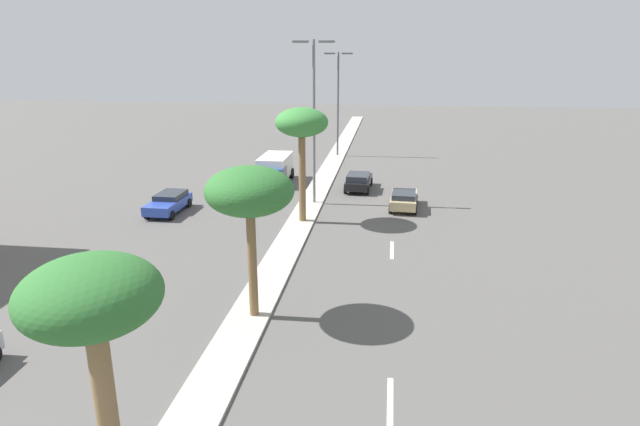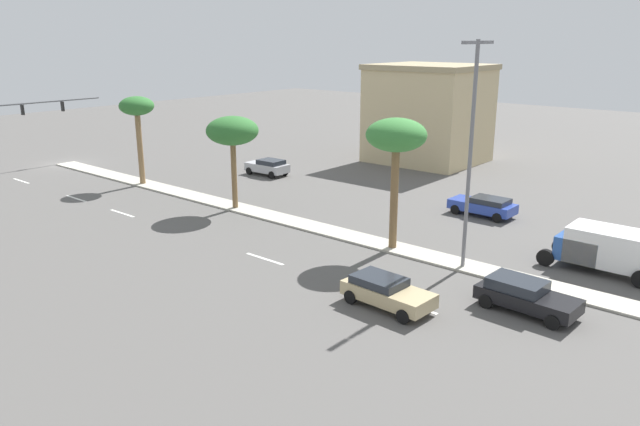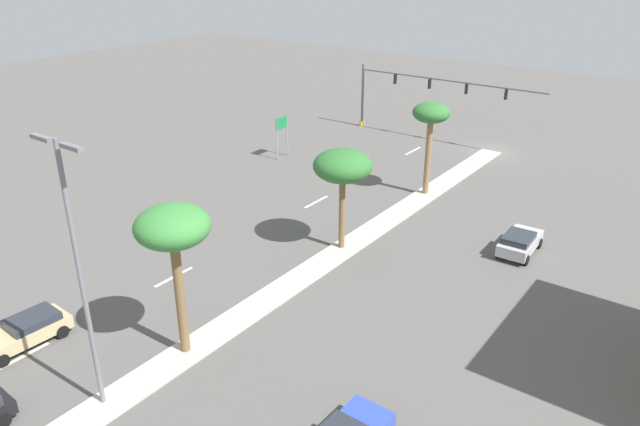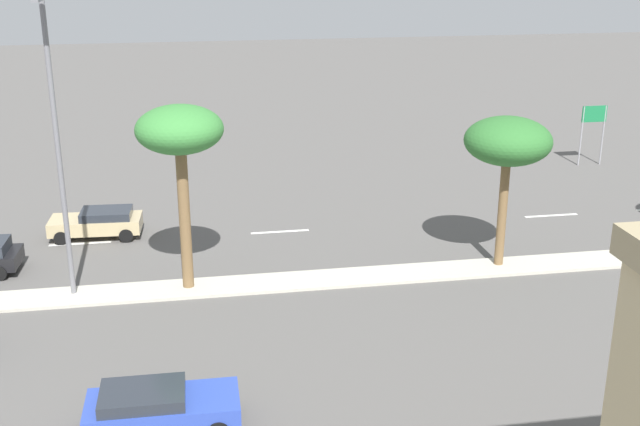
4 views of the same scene
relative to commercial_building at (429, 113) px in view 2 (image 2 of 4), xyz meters
The scene contains 17 objects.
ground_plane 26.55m from the commercial_building, 25.84° to the left, with size 160.00×160.00×0.00m, color #565451.
median_curb 32.52m from the commercial_building, 43.05° to the left, with size 1.80×95.25×0.12m, color #B7B2A3.
lane_stripe_center 36.91m from the commercial_building, 36.23° to the right, with size 0.20×2.80×0.01m, color silver.
lane_stripe_right 32.47m from the commercial_building, 23.20° to the right, with size 0.20×2.80×0.01m, color silver.
lane_stripe_near 30.60m from the commercial_building, 12.46° to the right, with size 0.20×2.80×0.01m, color silver.
lane_stripe_leading 30.78m from the commercial_building, 13.96° to the left, with size 0.20×2.80×0.01m, color silver.
lane_stripe_rear 34.21m from the commercial_building, 29.37° to the left, with size 0.20×2.80×0.01m, color silver.
commercial_building is the anchor object (origin of this frame).
palm_tree_center 26.90m from the commercial_building, 28.19° to the right, with size 2.74×2.74×7.05m.
palm_tree_front 23.81m from the commercial_building, ahead, with size 3.58×3.58×6.41m.
palm_tree_left 26.48m from the commercial_building, 26.43° to the left, with size 3.34×3.34×7.36m.
street_lamp_mid 28.87m from the commercial_building, 34.33° to the left, with size 2.90×0.24×11.46m.
sedan_tan_center 34.42m from the commercial_building, 27.57° to the left, with size 2.11×4.28×1.33m.
sedan_silver_front 16.71m from the commercial_building, 27.01° to the right, with size 2.04×3.92×1.40m.
sedan_blue_far 19.34m from the commercial_building, 42.20° to the left, with size 2.03×4.38×1.31m.
sedan_black_near 34.09m from the commercial_building, 37.79° to the left, with size 2.15×4.42×1.40m.
box_truck 29.69m from the commercial_building, 48.60° to the left, with size 2.56×5.94×2.29m.
Camera 2 is at (27.90, 55.39, 11.68)m, focal length 34.12 mm.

